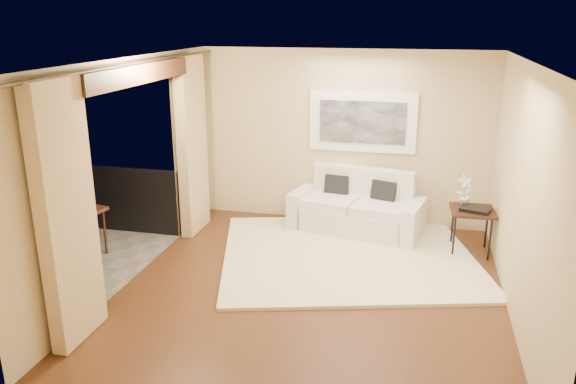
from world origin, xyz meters
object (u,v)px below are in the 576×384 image
(sofa, at_px, (357,210))
(orchid, at_px, (465,191))
(bistro_table, at_px, (77,216))
(side_table, at_px, (472,213))
(ice_bucket, at_px, (73,199))
(balcony_chair_near, at_px, (66,238))
(balcony_chair_far, at_px, (58,219))

(sofa, height_order, orchid, orchid)
(bistro_table, bearing_deg, sofa, 28.48)
(sofa, xyz_separation_m, side_table, (1.62, -0.47, 0.24))
(orchid, relative_size, ice_bucket, 2.22)
(orchid, relative_size, balcony_chair_near, 0.47)
(balcony_chair_far, bearing_deg, ice_bucket, -144.31)
(sofa, relative_size, orchid, 4.70)
(side_table, relative_size, orchid, 1.43)
(balcony_chair_far, bearing_deg, bistro_table, 171.84)
(sofa, xyz_separation_m, balcony_chair_near, (-3.32, -2.48, 0.22))
(balcony_chair_far, height_order, ice_bucket, balcony_chair_far)
(side_table, bearing_deg, sofa, 163.96)
(side_table, xyz_separation_m, balcony_chair_far, (-5.42, -1.48, -0.02))
(orchid, distance_m, bistro_table, 5.28)
(balcony_chair_near, bearing_deg, bistro_table, 122.32)
(ice_bucket, bearing_deg, sofa, 25.83)
(balcony_chair_near, relative_size, ice_bucket, 4.75)
(bistro_table, xyz_separation_m, balcony_chair_near, (0.21, -0.56, -0.07))
(sofa, distance_m, bistro_table, 4.03)
(ice_bucket, bearing_deg, balcony_chair_far, -129.83)
(sofa, xyz_separation_m, ice_bucket, (-3.65, -1.77, 0.47))
(side_table, distance_m, orchid, 0.33)
(bistro_table, height_order, balcony_chair_near, balcony_chair_near)
(sofa, relative_size, ice_bucket, 10.45)
(side_table, relative_size, balcony_chair_near, 0.67)
(balcony_chair_far, bearing_deg, orchid, -177.65)
(side_table, bearing_deg, balcony_chair_far, -164.75)
(side_table, xyz_separation_m, ice_bucket, (-5.28, -1.30, 0.23))
(orchid, xyz_separation_m, balcony_chair_far, (-5.31, -1.60, -0.30))
(balcony_chair_far, xyz_separation_m, balcony_chair_near, (0.48, -0.53, -0.01))
(sofa, height_order, ice_bucket, sofa)
(side_table, relative_size, balcony_chair_far, 0.65)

